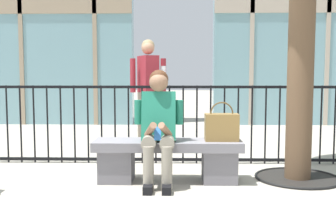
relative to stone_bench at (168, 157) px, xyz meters
The scene contains 6 objects.
ground_plane 0.27m from the stone_bench, ahead, with size 60.00×60.00×0.00m, color #A8A091.
stone_bench is the anchor object (origin of this frame).
seated_person_with_phone 0.41m from the stone_bench, 126.33° to the right, with size 0.52×0.66×1.21m.
handbag_on_bench 0.67m from the stone_bench, ahead, with size 0.36×0.19×0.42m.
bystander_at_railing 2.01m from the stone_bench, 100.68° to the left, with size 0.55×0.44×1.71m.
plaza_railing 0.94m from the stone_bench, 90.00° to the left, with size 7.55×0.04×1.03m.
Camera 1 is at (0.10, -4.23, 1.13)m, focal length 42.18 mm.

